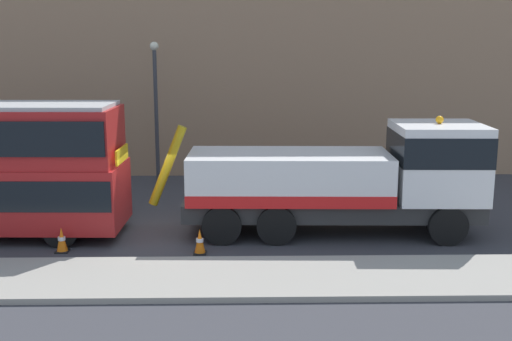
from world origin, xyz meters
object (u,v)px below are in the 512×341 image
object	(u,v)px
traffic_cone_near_bus	(62,240)
street_lamp	(156,101)
recovery_tow_truck	(347,178)
traffic_cone_midway	(200,242)

from	to	relation	value
traffic_cone_near_bus	street_lamp	distance (m)	9.35
traffic_cone_near_bus	street_lamp	world-z (taller)	street_lamp
recovery_tow_truck	traffic_cone_midway	size ratio (longest dim) A/B	14.13
traffic_cone_midway	street_lamp	bearing A→B (deg)	104.69
traffic_cone_midway	recovery_tow_truck	bearing A→B (deg)	22.67
street_lamp	traffic_cone_near_bus	bearing A→B (deg)	-100.38
traffic_cone_near_bus	traffic_cone_midway	distance (m)	3.92
traffic_cone_near_bus	street_lamp	bearing A→B (deg)	79.62
traffic_cone_midway	street_lamp	size ratio (longest dim) A/B	0.12
recovery_tow_truck	traffic_cone_near_bus	size ratio (longest dim) A/B	14.13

